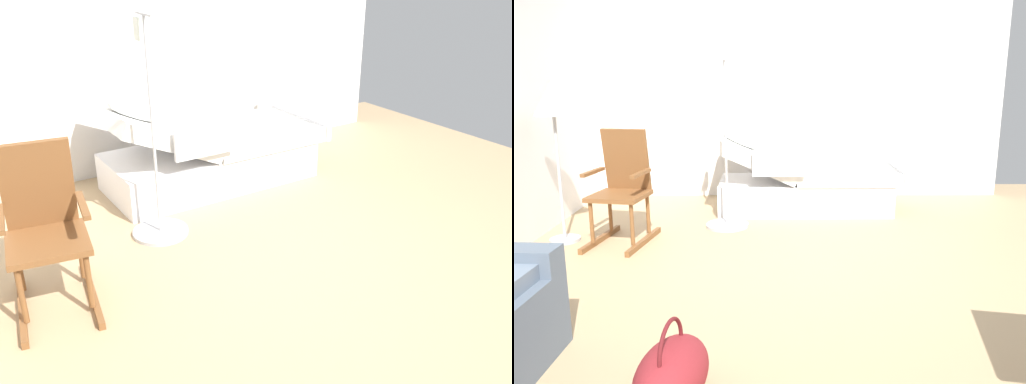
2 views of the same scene
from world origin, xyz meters
The scene contains 7 objects.
ground_plane centered at (0.00, 0.00, 0.00)m, with size 6.83×6.83×0.00m, color tan.
side_wall centered at (2.78, 0.00, 1.35)m, with size 0.10×5.28×2.70m, color white.
hospital_bed centered at (2.01, -0.09, 0.30)m, with size 1.05×2.10×0.99m.
rocking_chair centered at (0.85, 1.69, 0.50)m, with size 0.83×0.59×1.05m.
floor_lamp centered at (0.83, 2.25, 1.23)m, with size 0.34×0.34×1.48m.
duffel_bag centered at (-1.64, 0.79, 0.15)m, with size 0.61×0.41×0.43m.
iv_pole centered at (1.31, 0.75, 0.25)m, with size 0.44×0.44×1.69m.
Camera 2 is at (-3.79, 0.34, 1.52)m, focal length 35.86 mm.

